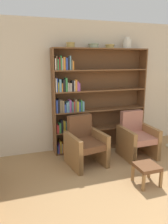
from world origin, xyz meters
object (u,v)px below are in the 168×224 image
object	(u,v)px
bookshelf	(90,103)
armchair_cushioned	(137,137)
bowl_brass	(71,45)
bowl_slate	(94,45)
armchair_leather	(85,144)
vase_tall	(127,44)
bowl_copper	(110,46)
footstool	(147,168)

from	to	relation	value
bookshelf	armchair_cushioned	bearing A→B (deg)	-40.34
bowl_brass	bowl_slate	world-z (taller)	bowl_brass
bookshelf	bowl_brass	distance (m)	1.27
bowl_slate	armchair_leather	world-z (taller)	bowl_slate
bowl_slate	vase_tall	bearing A→B (deg)	-0.00
armchair_leather	armchair_cushioned	world-z (taller)	same
bowl_copper	armchair_cushioned	size ratio (longest dim) A/B	0.22
bookshelf	bowl_brass	world-z (taller)	bowl_brass
armchair_leather	armchair_cushioned	bearing A→B (deg)	170.64
vase_tall	armchair_cushioned	xyz separation A→B (m)	(-0.05, -0.65, -1.89)
bowl_brass	bowl_slate	xyz separation A→B (m)	(0.49, 0.00, -0.01)
bowl_copper	armchair_leather	distance (m)	2.09
bowl_copper	footstool	xyz separation A→B (m)	(-0.05, -1.64, -1.96)
bookshelf	bowl_brass	size ratio (longest dim) A/B	11.96
vase_tall	bowl_brass	bearing A→B (deg)	180.00
footstool	bowl_copper	bearing A→B (deg)	88.13
bowl_copper	vase_tall	world-z (taller)	vase_tall
armchair_cushioned	bowl_slate	bearing A→B (deg)	-43.41
vase_tall	armchair_cushioned	bearing A→B (deg)	-94.12
armchair_leather	bowl_copper	bearing A→B (deg)	-149.20
bowl_brass	bowl_slate	distance (m)	0.49
bowl_brass	bowl_slate	bearing A→B (deg)	0.00
vase_tall	armchair_leather	world-z (taller)	vase_tall
bookshelf	bowl_slate	xyz separation A→B (m)	(0.06, -0.02, 1.19)
vase_tall	armchair_cushioned	size ratio (longest dim) A/B	0.25
bookshelf	armchair_cushioned	size ratio (longest dim) A/B	2.39
bowl_brass	footstool	bearing A→B (deg)	-64.19
bookshelf	footstool	distance (m)	1.87
footstool	armchair_leather	bearing A→B (deg)	125.57
bowl_brass	armchair_leather	world-z (taller)	bowl_brass
bowl_slate	armchair_cushioned	world-z (taller)	bowl_slate
armchair_leather	footstool	size ratio (longest dim) A/B	2.58
armchair_leather	bowl_slate	bearing A→B (deg)	-131.34
bowl_slate	bookshelf	bearing A→B (deg)	165.21
vase_tall	armchair_cushioned	distance (m)	1.99
bowl_copper	armchair_cushioned	world-z (taller)	bowl_copper
bowl_slate	footstool	size ratio (longest dim) A/B	0.63
armchair_leather	bookshelf	bearing A→B (deg)	-126.98
bowl_copper	bowl_brass	bearing A→B (deg)	-180.00
bowl_brass	vase_tall	distance (m)	1.25
bowl_brass	bowl_copper	bearing A→B (deg)	0.00
vase_tall	footstool	xyz separation A→B (m)	(-0.46, -1.64, -2.02)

